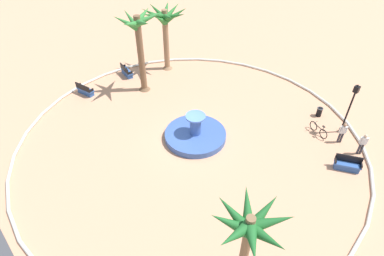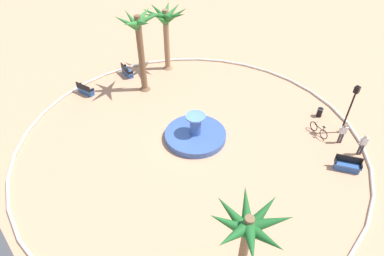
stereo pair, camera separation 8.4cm
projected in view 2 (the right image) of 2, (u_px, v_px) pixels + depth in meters
ground_plane at (191, 139)px, 22.58m from camera, size 80.00×80.00×0.00m
plaza_curb at (191, 138)px, 22.52m from camera, size 23.76×23.76×0.20m
fountain at (195, 135)px, 22.54m from camera, size 4.30×4.30×1.96m
palm_tree_near_fountain at (139, 37)px, 24.55m from camera, size 3.75×3.72×6.65m
palm_tree_by_curb at (247, 232)px, 12.13m from camera, size 3.33×3.35×5.40m
palm_tree_mid_plaza at (166, 22)px, 27.53m from camera, size 4.18×4.21×5.79m
bench_east at (127, 72)px, 29.15m from camera, size 1.66×0.74×1.00m
bench_west at (347, 166)px, 20.15m from camera, size 1.62×1.27×1.00m
bench_north at (86, 90)px, 26.81m from camera, size 1.67×0.89×1.00m
lamppost at (351, 106)px, 21.70m from camera, size 0.32×0.32×3.99m
trash_bin at (320, 112)px, 24.41m from camera, size 0.46×0.46×0.73m
bicycle_red_frame at (319, 130)px, 22.78m from camera, size 1.66×0.63×0.94m
person_cyclist_helmet at (343, 132)px, 21.76m from camera, size 0.40×0.40×1.63m
person_cyclist_photo at (363, 144)px, 20.86m from camera, size 0.43×0.37×1.66m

